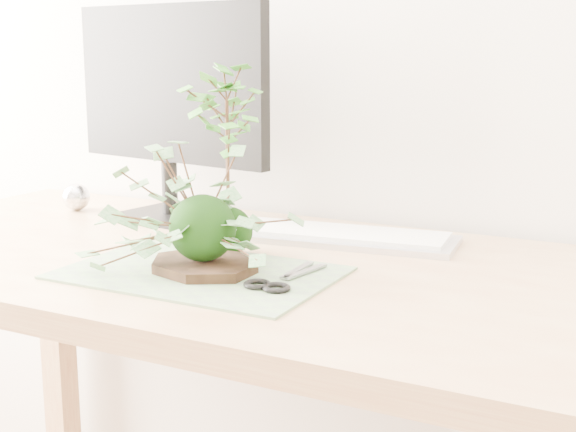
% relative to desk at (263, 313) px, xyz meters
% --- Properties ---
extents(desk, '(1.60, 0.70, 0.74)m').
position_rel_desk_xyz_m(desk, '(0.00, 0.00, 0.00)').
color(desk, tan).
rests_on(desk, ground_plane).
extents(cutting_mat, '(0.41, 0.27, 0.00)m').
position_rel_desk_xyz_m(cutting_mat, '(-0.05, -0.11, 0.09)').
color(cutting_mat, slate).
rests_on(cutting_mat, desk).
extents(stone_dish, '(0.23, 0.23, 0.01)m').
position_rel_desk_xyz_m(stone_dish, '(-0.05, -0.10, 0.10)').
color(stone_dish, black).
rests_on(stone_dish, cutting_mat).
extents(ivy_kokedama, '(0.38, 0.38, 0.20)m').
position_rel_desk_xyz_m(ivy_kokedama, '(-0.05, -0.10, 0.21)').
color(ivy_kokedama, black).
rests_on(ivy_kokedama, stone_dish).
extents(maple_kokedama, '(0.18, 0.18, 0.33)m').
position_rel_desk_xyz_m(maple_kokedama, '(-0.07, 0.01, 0.32)').
color(maple_kokedama, black).
rests_on(maple_kokedama, desk).
extents(keyboard, '(0.50, 0.20, 0.02)m').
position_rel_desk_xyz_m(keyboard, '(0.02, 0.18, 0.10)').
color(keyboard, '#B6B6C1').
rests_on(keyboard, desk).
extents(monitor, '(0.47, 0.17, 0.42)m').
position_rel_desk_xyz_m(monitor, '(-0.32, 0.20, 0.33)').
color(monitor, black).
rests_on(monitor, desk).
extents(foil_ball, '(0.06, 0.06, 0.06)m').
position_rel_desk_xyz_m(foil_ball, '(-0.55, 0.18, 0.12)').
color(foil_ball, white).
rests_on(foil_ball, desk).
extents(scissors, '(0.08, 0.17, 0.01)m').
position_rel_desk_xyz_m(scissors, '(0.09, -0.12, 0.10)').
color(scissors, gray).
rests_on(scissors, cutting_mat).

